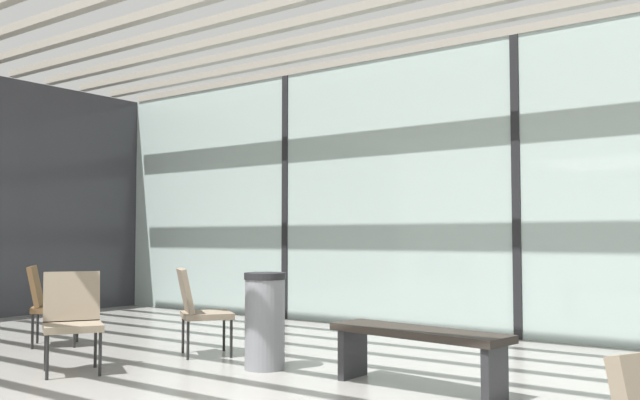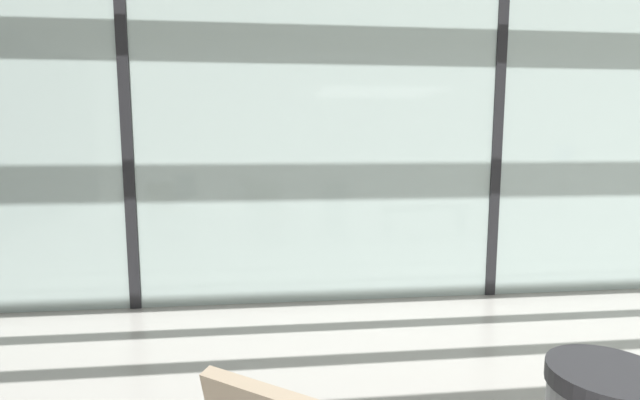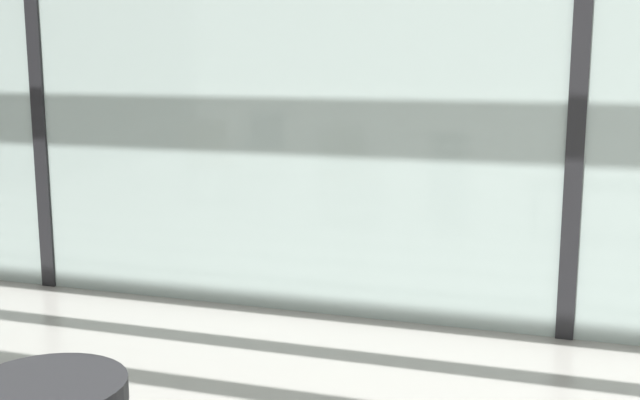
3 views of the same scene
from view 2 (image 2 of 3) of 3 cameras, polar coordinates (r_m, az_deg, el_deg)
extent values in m
cube|color=#A3B7B2|center=(5.01, 20.55, 9.27)|extent=(14.00, 0.08, 3.57)
cube|color=black|center=(4.65, -22.32, 9.35)|extent=(0.10, 0.12, 3.57)
cube|color=black|center=(5.01, 20.55, 9.27)|extent=(0.10, 0.12, 3.57)
ellipsoid|color=silver|center=(8.86, 3.52, 10.46)|extent=(11.34, 4.09, 4.09)
sphere|color=#9D9DA0|center=(9.49, -29.80, 9.29)|extent=(2.25, 2.25, 2.25)
sphere|color=black|center=(7.06, -20.06, 13.25)|extent=(0.28, 0.28, 0.28)
sphere|color=black|center=(6.92, -12.59, 13.65)|extent=(0.28, 0.28, 0.28)
sphere|color=black|center=(6.88, -4.89, 13.83)|extent=(0.28, 0.28, 0.28)
sphere|color=black|center=(6.96, 2.75, 13.78)|extent=(0.28, 0.28, 0.28)
sphere|color=black|center=(7.16, 10.09, 13.50)|extent=(0.28, 0.28, 0.28)
sphere|color=black|center=(7.46, 16.91, 13.05)|extent=(0.28, 0.28, 0.28)
cylinder|color=black|center=(1.87, 31.62, -17.91)|extent=(0.38, 0.38, 0.06)
camera|label=1|loc=(6.27, 116.34, -7.29)|focal=39.02mm
camera|label=3|loc=(2.24, 87.95, 0.77)|focal=44.66mm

